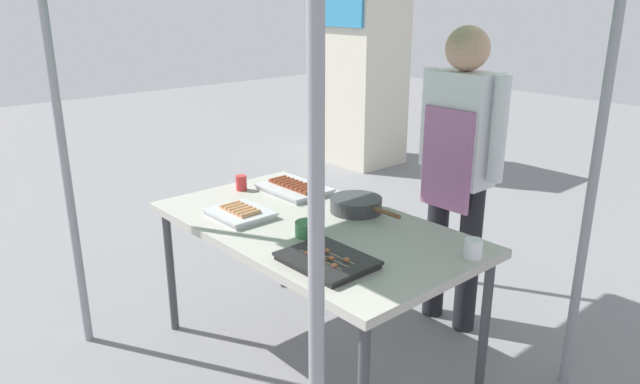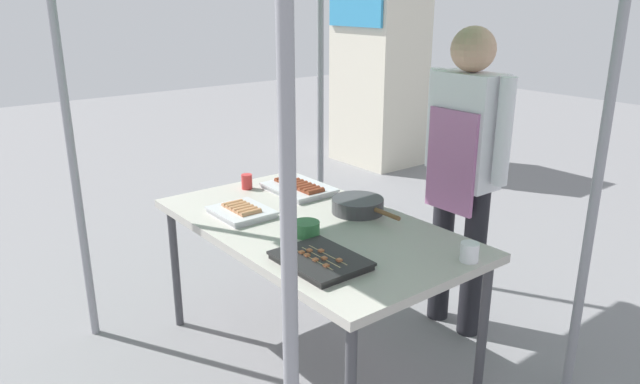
{
  "view_description": "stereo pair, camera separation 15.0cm",
  "coord_description": "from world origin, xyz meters",
  "px_view_note": "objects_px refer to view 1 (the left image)",
  "views": [
    {
      "loc": [
        2.02,
        -1.73,
        1.79
      ],
      "look_at": [
        0.0,
        0.05,
        0.9
      ],
      "focal_mm": 33.36,
      "sensor_mm": 36.0,
      "label": 1
    },
    {
      "loc": [
        2.11,
        -1.61,
        1.79
      ],
      "look_at": [
        0.0,
        0.05,
        0.9
      ],
      "focal_mm": 33.36,
      "sensor_mm": 36.0,
      "label": 2
    }
  ],
  "objects_px": {
    "cooking_wok": "(356,204)",
    "neighbor_stall_left": "(359,67)",
    "tray_pork_links": "(240,213)",
    "stall_table": "(312,234)",
    "drink_cup_by_wok": "(473,249)",
    "vendor_woman": "(459,156)",
    "drink_cup_near_edge": "(241,183)",
    "tray_meat_skewers": "(327,260)",
    "condiment_bowl": "(308,229)",
    "tray_grilled_sausages": "(294,188)"
  },
  "relations": [
    {
      "from": "tray_meat_skewers",
      "to": "tray_pork_links",
      "type": "bearing_deg",
      "value": 176.45
    },
    {
      "from": "stall_table",
      "to": "vendor_woman",
      "type": "xyz_separation_m",
      "value": [
        0.22,
        0.84,
        0.28
      ]
    },
    {
      "from": "drink_cup_near_edge",
      "to": "neighbor_stall_left",
      "type": "distance_m",
      "value": 3.51
    },
    {
      "from": "stall_table",
      "to": "tray_grilled_sausages",
      "type": "distance_m",
      "value": 0.5
    },
    {
      "from": "stall_table",
      "to": "drink_cup_near_edge",
      "type": "bearing_deg",
      "value": 176.32
    },
    {
      "from": "condiment_bowl",
      "to": "drink_cup_by_wok",
      "type": "distance_m",
      "value": 0.73
    },
    {
      "from": "tray_pork_links",
      "to": "drink_cup_by_wok",
      "type": "relative_size",
      "value": 3.69
    },
    {
      "from": "tray_meat_skewers",
      "to": "neighbor_stall_left",
      "type": "xyz_separation_m",
      "value": [
        -3.02,
        3.18,
        0.28
      ]
    },
    {
      "from": "tray_pork_links",
      "to": "drink_cup_by_wok",
      "type": "xyz_separation_m",
      "value": [
        1.04,
        0.46,
        0.02
      ]
    },
    {
      "from": "cooking_wok",
      "to": "vendor_woman",
      "type": "distance_m",
      "value": 0.62
    },
    {
      "from": "vendor_woman",
      "to": "tray_pork_links",
      "type": "bearing_deg",
      "value": 63.06
    },
    {
      "from": "cooking_wok",
      "to": "neighbor_stall_left",
      "type": "bearing_deg",
      "value": 134.96
    },
    {
      "from": "neighbor_stall_left",
      "to": "drink_cup_near_edge",
      "type": "bearing_deg",
      "value": -55.66
    },
    {
      "from": "stall_table",
      "to": "condiment_bowl",
      "type": "bearing_deg",
      "value": -47.45
    },
    {
      "from": "condiment_bowl",
      "to": "vendor_woman",
      "type": "xyz_separation_m",
      "value": [
        0.12,
        0.94,
        0.2
      ]
    },
    {
      "from": "drink_cup_by_wok",
      "to": "vendor_woman",
      "type": "xyz_separation_m",
      "value": [
        -0.51,
        0.58,
        0.19
      ]
    },
    {
      "from": "cooking_wok",
      "to": "drink_cup_by_wok",
      "type": "xyz_separation_m",
      "value": [
        0.72,
        -0.03,
        0.0
      ]
    },
    {
      "from": "neighbor_stall_left",
      "to": "tray_grilled_sausages",
      "type": "bearing_deg",
      "value": -50.76
    },
    {
      "from": "tray_meat_skewers",
      "to": "drink_cup_by_wok",
      "type": "distance_m",
      "value": 0.61
    },
    {
      "from": "vendor_woman",
      "to": "neighbor_stall_left",
      "type": "distance_m",
      "value": 3.55
    },
    {
      "from": "tray_pork_links",
      "to": "condiment_bowl",
      "type": "relative_size",
      "value": 2.42
    },
    {
      "from": "tray_grilled_sausages",
      "to": "vendor_woman",
      "type": "relative_size",
      "value": 0.23
    },
    {
      "from": "condiment_bowl",
      "to": "neighbor_stall_left",
      "type": "xyz_separation_m",
      "value": [
        -2.73,
        3.04,
        0.26
      ]
    },
    {
      "from": "condiment_bowl",
      "to": "drink_cup_near_edge",
      "type": "height_order",
      "value": "drink_cup_near_edge"
    },
    {
      "from": "stall_table",
      "to": "drink_cup_by_wok",
      "type": "height_order",
      "value": "drink_cup_by_wok"
    },
    {
      "from": "condiment_bowl",
      "to": "cooking_wok",
      "type": "bearing_deg",
      "value": 101.73
    },
    {
      "from": "cooking_wok",
      "to": "tray_pork_links",
      "type": "bearing_deg",
      "value": -123.93
    },
    {
      "from": "tray_pork_links",
      "to": "stall_table",
      "type": "bearing_deg",
      "value": 33.61
    },
    {
      "from": "stall_table",
      "to": "condiment_bowl",
      "type": "xyz_separation_m",
      "value": [
        0.1,
        -0.11,
        0.09
      ]
    },
    {
      "from": "tray_meat_skewers",
      "to": "drink_cup_near_edge",
      "type": "bearing_deg",
      "value": 164.42
    },
    {
      "from": "drink_cup_near_edge",
      "to": "cooking_wok",
      "type": "bearing_deg",
      "value": 19.32
    },
    {
      "from": "tray_meat_skewers",
      "to": "stall_table",
      "type": "bearing_deg",
      "value": 146.99
    },
    {
      "from": "condiment_bowl",
      "to": "neighbor_stall_left",
      "type": "distance_m",
      "value": 4.1
    },
    {
      "from": "drink_cup_by_wok",
      "to": "condiment_bowl",
      "type": "bearing_deg",
      "value": -150.59
    },
    {
      "from": "tray_meat_skewers",
      "to": "neighbor_stall_left",
      "type": "relative_size",
      "value": 0.18
    },
    {
      "from": "stall_table",
      "to": "tray_grilled_sausages",
      "type": "height_order",
      "value": "tray_grilled_sausages"
    },
    {
      "from": "cooking_wok",
      "to": "drink_cup_near_edge",
      "type": "relative_size",
      "value": 5.03
    },
    {
      "from": "tray_grilled_sausages",
      "to": "vendor_woman",
      "type": "distance_m",
      "value": 0.91
    },
    {
      "from": "drink_cup_by_wok",
      "to": "neighbor_stall_left",
      "type": "relative_size",
      "value": 0.04
    },
    {
      "from": "drink_cup_by_wok",
      "to": "vendor_woman",
      "type": "relative_size",
      "value": 0.05
    },
    {
      "from": "tray_grilled_sausages",
      "to": "condiment_bowl",
      "type": "bearing_deg",
      "value": -33.22
    },
    {
      "from": "drink_cup_by_wok",
      "to": "vendor_woman",
      "type": "distance_m",
      "value": 0.8
    },
    {
      "from": "vendor_woman",
      "to": "tray_meat_skewers",
      "type": "bearing_deg",
      "value": 98.41
    },
    {
      "from": "stall_table",
      "to": "drink_cup_by_wok",
      "type": "xyz_separation_m",
      "value": [
        0.73,
        0.25,
        0.09
      ]
    },
    {
      "from": "stall_table",
      "to": "cooking_wok",
      "type": "xyz_separation_m",
      "value": [
        0.02,
        0.28,
        0.09
      ]
    },
    {
      "from": "stall_table",
      "to": "tray_meat_skewers",
      "type": "height_order",
      "value": "tray_meat_skewers"
    },
    {
      "from": "condiment_bowl",
      "to": "drink_cup_near_edge",
      "type": "distance_m",
      "value": 0.77
    },
    {
      "from": "tray_pork_links",
      "to": "drink_cup_by_wok",
      "type": "distance_m",
      "value": 1.14
    },
    {
      "from": "stall_table",
      "to": "tray_grilled_sausages",
      "type": "bearing_deg",
      "value": 150.87
    },
    {
      "from": "vendor_woman",
      "to": "neighbor_stall_left",
      "type": "bearing_deg",
      "value": -36.33
    }
  ]
}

